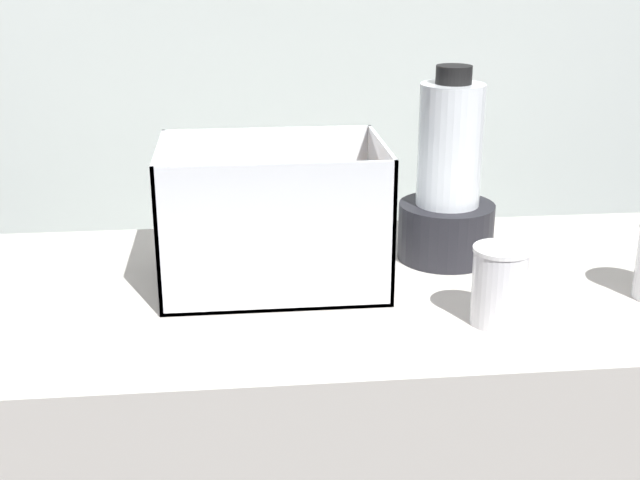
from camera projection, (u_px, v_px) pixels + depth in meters
The scene contains 4 objects.
back_wall_unit at pixel (287, 16), 1.97m from camera, with size 2.60×0.24×2.50m.
carrot_display_bin at pixel (274, 239), 1.37m from camera, with size 0.36×0.25×0.23m.
blender_pitcher at pixel (448, 189), 1.46m from camera, with size 0.17×0.17×0.34m.
juice_cup_beet_left at pixel (499, 290), 1.23m from camera, with size 0.08×0.08×0.12m.
Camera 1 is at (-0.13, -1.26, 1.44)m, focal length 47.26 mm.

